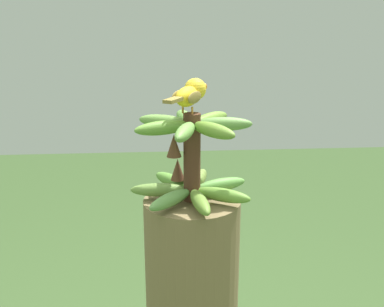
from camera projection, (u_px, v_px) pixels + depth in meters
name	position (u px, v px, depth m)	size (l,w,h in m)	color
banana_bunch	(191.00, 158.00, 1.15)	(0.31, 0.30, 0.22)	#4C2D1E
perched_bird	(191.00, 93.00, 1.11)	(0.17, 0.11, 0.08)	#C68933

